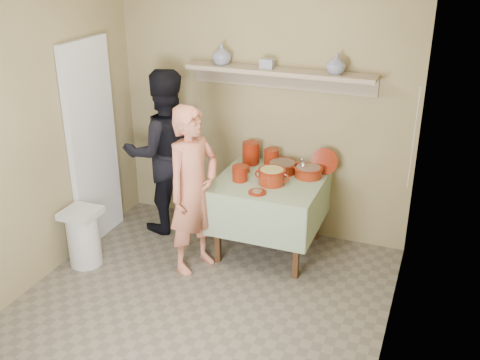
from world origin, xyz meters
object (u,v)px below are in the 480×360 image
at_px(person_cook, 193,190).
at_px(trash_bin, 84,237).
at_px(cazuela_rice, 272,175).
at_px(person_helper, 165,152).
at_px(serving_table, 270,191).

distance_m(person_cook, trash_bin, 1.15).
bearing_deg(cazuela_rice, person_helper, 171.62).
height_order(serving_table, cazuela_rice, cazuela_rice).
distance_m(person_helper, trash_bin, 1.16).
relative_size(person_helper, trash_bin, 3.02).
distance_m(person_cook, serving_table, 0.77).
xyz_separation_m(person_helper, cazuela_rice, (1.20, -0.18, -0.00)).
height_order(person_helper, serving_table, person_helper).
height_order(person_cook, serving_table, person_cook).
relative_size(person_cook, trash_bin, 2.77).
bearing_deg(person_helper, person_cook, 95.90).
relative_size(person_helper, serving_table, 1.74).
xyz_separation_m(person_cook, trash_bin, (-0.99, -0.33, -0.49)).
height_order(person_cook, person_helper, person_helper).
distance_m(person_helper, serving_table, 1.17).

